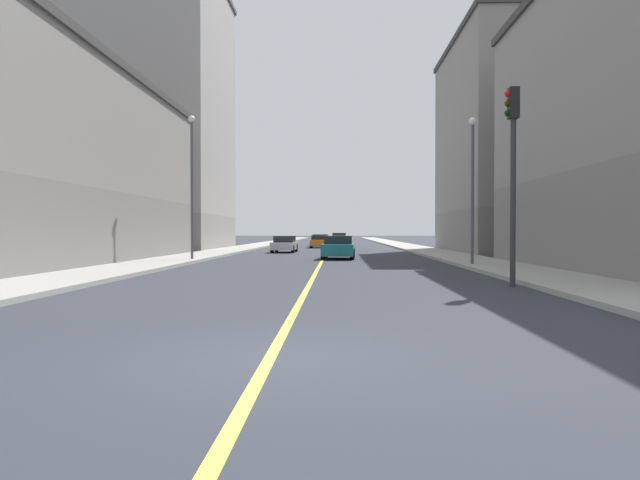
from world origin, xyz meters
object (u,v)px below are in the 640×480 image
object	(u,v)px
building_right_midblock	(156,115)
car_yellow	(339,239)
car_silver	(285,244)
building_right_corner	(4,163)
car_orange	(320,242)
car_green	(320,240)
street_lamp_left_near	(472,174)
traffic_light_left_near	(513,158)
car_teal	(339,248)
street_lamp_right_near	(192,173)
building_left_mid	(530,146)

from	to	relation	value
building_right_midblock	car_yellow	bearing A→B (deg)	50.71
car_yellow	building_right_midblock	bearing A→B (deg)	-129.29
car_silver	building_right_corner	bearing A→B (deg)	-125.87
car_orange	car_silver	world-z (taller)	car_silver
building_right_corner	car_yellow	world-z (taller)	building_right_corner
car_green	street_lamp_left_near	bearing A→B (deg)	-77.85
street_lamp_left_near	car_yellow	size ratio (longest dim) A/B	1.44
traffic_light_left_near	car_teal	bearing A→B (deg)	106.54
building_right_corner	building_right_midblock	world-z (taller)	building_right_midblock
traffic_light_left_near	car_teal	world-z (taller)	traffic_light_left_near
building_right_midblock	traffic_light_left_near	xyz separation A→B (m)	(21.24, -33.95, -8.17)
car_orange	street_lamp_right_near	bearing A→B (deg)	-103.05
street_lamp_left_near	car_silver	distance (m)	20.88
building_left_mid	street_lamp_right_near	world-z (taller)	building_left_mid
traffic_light_left_near	car_teal	distance (m)	17.94
building_right_midblock	car_green	size ratio (longest dim) A/B	5.89
car_orange	building_left_mid	bearing A→B (deg)	-38.18
car_green	building_right_corner	bearing A→B (deg)	-111.54
car_green	car_orange	size ratio (longest dim) A/B	0.96
car_yellow	car_orange	world-z (taller)	car_yellow
building_left_mid	car_silver	size ratio (longest dim) A/B	3.89
building_right_corner	traffic_light_left_near	xyz separation A→B (m)	(21.24, -10.60, -1.15)
building_right_corner	street_lamp_right_near	bearing A→B (deg)	20.48
building_left_mid	street_lamp_right_near	bearing A→B (deg)	-149.23
street_lamp_right_near	car_orange	size ratio (longest dim) A/B	1.82
car_green	car_yellow	world-z (taller)	car_yellow
car_green	traffic_light_left_near	bearing A→B (deg)	-81.46
building_right_midblock	street_lamp_right_near	distance (m)	23.04
building_left_mid	car_green	xyz separation A→B (m)	(-16.39, 19.69, -7.40)
car_yellow	car_teal	bearing A→B (deg)	-90.10
building_right_midblock	car_yellow	distance (m)	28.05
traffic_light_left_near	street_lamp_right_near	bearing A→B (deg)	133.18
building_left_mid	car_yellow	xyz separation A→B (m)	(-14.35, 26.87, -7.34)
building_right_corner	street_lamp_right_near	xyz separation A→B (m)	(8.36, 3.12, -0.17)
building_right_corner	car_yellow	bearing A→B (deg)	69.38
street_lamp_right_near	car_teal	xyz separation A→B (m)	(7.85, 3.22, -4.09)
building_left_mid	car_yellow	bearing A→B (deg)	118.10
building_right_midblock	street_lamp_left_near	distance (m)	34.02
building_right_corner	building_right_midblock	bearing A→B (deg)	90.00
car_yellow	car_silver	distance (m)	26.89
building_left_mid	traffic_light_left_near	bearing A→B (deg)	-109.18
building_right_corner	car_teal	bearing A→B (deg)	21.36
car_orange	traffic_light_left_near	bearing A→B (deg)	-80.22
car_teal	car_silver	bearing A→B (deg)	111.82
car_green	car_silver	size ratio (longest dim) A/B	0.98
building_right_corner	car_green	size ratio (longest dim) A/B	6.47
building_right_midblock	street_lamp_right_near	xyz separation A→B (m)	(8.36, -20.23, -7.18)
building_left_mid	car_green	world-z (taller)	building_left_mid
car_teal	car_silver	size ratio (longest dim) A/B	1.01
car_orange	car_silver	bearing A→B (deg)	-100.59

